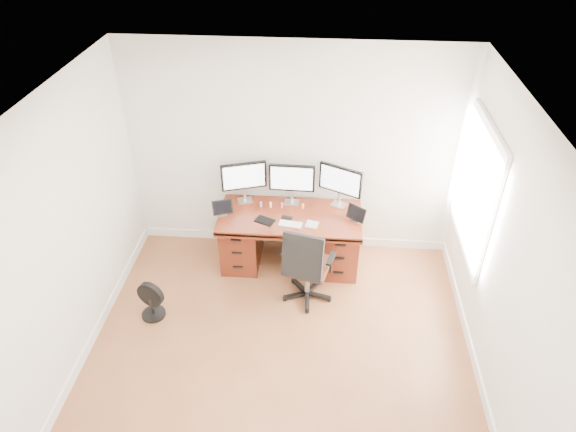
# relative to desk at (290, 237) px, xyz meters

# --- Properties ---
(ground) EXTENTS (4.50, 4.50, 0.00)m
(ground) POSITION_rel_desk_xyz_m (0.00, -1.83, -0.40)
(ground) COLOR brown
(ground) RESTS_ON ground
(back_wall) EXTENTS (4.00, 0.10, 2.70)m
(back_wall) POSITION_rel_desk_xyz_m (0.00, 0.42, 0.95)
(back_wall) COLOR white
(back_wall) RESTS_ON ground
(right_wall) EXTENTS (0.10, 4.50, 2.70)m
(right_wall) POSITION_rel_desk_xyz_m (2.00, -1.72, 0.95)
(right_wall) COLOR white
(right_wall) RESTS_ON ground
(desk) EXTENTS (1.70, 0.80, 0.75)m
(desk) POSITION_rel_desk_xyz_m (0.00, 0.00, 0.00)
(desk) COLOR #582011
(desk) RESTS_ON ground
(office_chair) EXTENTS (0.66, 0.66, 1.03)m
(office_chair) POSITION_rel_desk_xyz_m (0.23, -0.65, -0.06)
(office_chair) COLOR black
(office_chair) RESTS_ON ground
(floor_fan) EXTENTS (0.32, 0.27, 0.46)m
(floor_fan) POSITION_rel_desk_xyz_m (-1.46, -1.05, -0.18)
(floor_fan) COLOR black
(floor_fan) RESTS_ON ground
(monitor_left) EXTENTS (0.53, 0.20, 0.53)m
(monitor_left) POSITION_rel_desk_xyz_m (-0.58, 0.24, 0.68)
(monitor_left) COLOR silver
(monitor_left) RESTS_ON desk
(monitor_center) EXTENTS (0.55, 0.14, 0.53)m
(monitor_center) POSITION_rel_desk_xyz_m (-0.00, 0.24, 0.68)
(monitor_center) COLOR silver
(monitor_center) RESTS_ON desk
(monitor_right) EXTENTS (0.51, 0.28, 0.53)m
(monitor_right) POSITION_rel_desk_xyz_m (0.58, 0.24, 0.68)
(monitor_right) COLOR silver
(monitor_right) RESTS_ON desk
(tablet_left) EXTENTS (0.25, 0.15, 0.19)m
(tablet_left) POSITION_rel_desk_xyz_m (-0.80, -0.08, 0.43)
(tablet_left) COLOR silver
(tablet_left) RESTS_ON desk
(tablet_right) EXTENTS (0.23, 0.20, 0.19)m
(tablet_right) POSITION_rel_desk_xyz_m (0.78, -0.08, 0.43)
(tablet_right) COLOR silver
(tablet_right) RESTS_ON desk
(keyboard) EXTENTS (0.28, 0.16, 0.01)m
(keyboard) POSITION_rel_desk_xyz_m (0.02, -0.22, 0.36)
(keyboard) COLOR white
(keyboard) RESTS_ON desk
(trackpad) EXTENTS (0.16, 0.16, 0.01)m
(trackpad) POSITION_rel_desk_xyz_m (0.27, -0.20, 0.35)
(trackpad) COLOR silver
(trackpad) RESTS_ON desk
(drawing_tablet) EXTENTS (0.27, 0.22, 0.01)m
(drawing_tablet) POSITION_rel_desk_xyz_m (-0.29, -0.17, 0.35)
(drawing_tablet) COLOR black
(drawing_tablet) RESTS_ON desk
(phone) EXTENTS (0.14, 0.09, 0.01)m
(phone) POSITION_rel_desk_xyz_m (-0.03, -0.09, 0.35)
(phone) COLOR black
(phone) RESTS_ON desk
(figurine_purple) EXTENTS (0.03, 0.03, 0.08)m
(figurine_purple) POSITION_rel_desk_xyz_m (-0.37, 0.12, 0.39)
(figurine_purple) COLOR #9654D4
(figurine_purple) RESTS_ON desk
(figurine_yellow) EXTENTS (0.03, 0.03, 0.08)m
(figurine_yellow) POSITION_rel_desk_xyz_m (-0.25, 0.12, 0.39)
(figurine_yellow) COLOR #E4C46B
(figurine_yellow) RESTS_ON desk
(figurine_pink) EXTENTS (0.03, 0.03, 0.08)m
(figurine_pink) POSITION_rel_desk_xyz_m (-0.11, 0.12, 0.39)
(figurine_pink) COLOR pink
(figurine_pink) RESTS_ON desk
(figurine_orange) EXTENTS (0.03, 0.03, 0.08)m
(figurine_orange) POSITION_rel_desk_xyz_m (0.14, 0.12, 0.39)
(figurine_orange) COLOR #F8AF48
(figurine_orange) RESTS_ON desk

